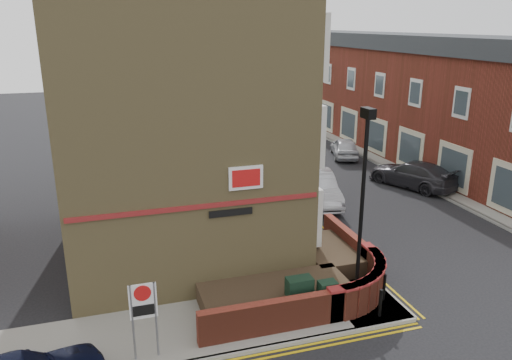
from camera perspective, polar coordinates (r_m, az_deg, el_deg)
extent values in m
plane|color=black|center=(15.25, 7.88, -17.48)|extent=(120.00, 120.00, 0.00)
cube|color=gray|center=(15.52, -6.92, -16.48)|extent=(13.00, 3.00, 0.12)
cube|color=gray|center=(29.54, -1.57, 0.51)|extent=(2.00, 32.00, 0.12)
cube|color=gray|center=(31.71, 19.51, 0.68)|extent=(4.00, 40.00, 0.12)
cube|color=gray|center=(14.31, -5.75, -19.73)|extent=(13.00, 0.15, 0.12)
cube|color=gray|center=(29.81, 0.28, 0.68)|extent=(0.15, 32.00, 0.12)
cube|color=gray|center=(30.58, 16.48, 0.37)|extent=(0.15, 40.00, 0.12)
cube|color=gold|center=(29.90, 0.74, 0.62)|extent=(0.28, 32.00, 0.01)
cube|color=olive|center=(19.63, -9.57, 8.25)|extent=(8.00, 10.00, 11.00)
cube|color=maroon|center=(15.39, -6.53, -3.07)|extent=(7.80, 0.06, 0.15)
cube|color=white|center=(15.44, -1.16, 0.25)|extent=(1.10, 0.05, 0.75)
cube|color=black|center=(15.68, -2.89, -3.75)|extent=(1.40, 0.04, 0.22)
cylinder|color=black|center=(15.38, 11.92, -4.16)|extent=(0.12, 0.12, 6.00)
cylinder|color=black|center=(16.50, 11.35, -12.58)|extent=(0.20, 0.20, 0.80)
cube|color=black|center=(14.54, 12.70, 7.46)|extent=(0.25, 0.50, 0.30)
cube|color=black|center=(15.75, 4.95, -13.01)|extent=(0.80, 0.45, 1.20)
cube|color=black|center=(15.83, 8.12, -13.18)|extent=(0.55, 0.40, 1.10)
cylinder|color=black|center=(16.07, 14.03, -13.47)|extent=(0.11, 0.11, 0.90)
cylinder|color=black|center=(16.94, 14.41, -11.79)|extent=(0.11, 0.11, 0.90)
cylinder|color=slate|center=(13.91, -13.90, -15.61)|extent=(0.06, 0.06, 2.20)
cylinder|color=slate|center=(13.93, -11.35, -15.35)|extent=(0.06, 0.06, 2.20)
cube|color=white|center=(13.61, -12.79, -13.36)|extent=(0.72, 0.04, 1.00)
cylinder|color=red|center=(13.45, -12.86, -12.51)|extent=(0.44, 0.02, 0.44)
cube|color=maroon|center=(35.00, 18.23, 8.12)|extent=(5.00, 30.00, 7.00)
cube|color=#2C2F34|center=(34.64, 18.88, 14.64)|extent=(5.40, 30.40, 1.00)
cube|color=beige|center=(53.40, 5.11, 11.88)|extent=(5.00, 12.00, 7.00)
cube|color=#2C2F34|center=(53.16, 5.23, 16.17)|extent=(5.40, 12.40, 1.00)
cylinder|color=#382B1E|center=(27.07, -0.47, 4.05)|extent=(0.24, 0.24, 4.55)
sphere|color=#1D4D19|center=(26.59, -0.48, 9.51)|extent=(3.64, 3.64, 3.64)
sphere|color=#1D4D19|center=(26.55, 0.55, 7.65)|extent=(2.60, 2.60, 2.60)
sphere|color=#1D4D19|center=(26.95, -1.34, 8.64)|extent=(2.86, 2.86, 2.86)
cylinder|color=#382B1E|center=(34.60, -4.31, 7.39)|extent=(0.24, 0.24, 5.04)
sphere|color=#1D4D19|center=(34.22, -4.42, 12.14)|extent=(4.03, 4.03, 4.03)
sphere|color=#1D4D19|center=(34.12, -3.60, 10.56)|extent=(2.88, 2.88, 2.88)
sphere|color=#1D4D19|center=(34.59, -5.04, 11.35)|extent=(3.17, 3.17, 3.17)
cylinder|color=#382B1E|center=(42.36, -6.77, 8.99)|extent=(0.24, 0.24, 4.76)
sphere|color=#1D4D19|center=(42.05, -6.91, 12.66)|extent=(3.81, 3.81, 3.81)
sphere|color=#1D4D19|center=(41.91, -6.24, 11.45)|extent=(2.72, 2.72, 2.72)
sphere|color=#1D4D19|center=(42.43, -7.39, 12.04)|extent=(2.99, 2.99, 2.99)
cylinder|color=black|center=(37.73, -4.71, 6.81)|extent=(0.10, 0.10, 3.20)
imported|color=black|center=(37.40, -4.79, 9.97)|extent=(0.20, 0.16, 1.00)
imported|color=#ACADB4|center=(25.28, 6.95, -0.86)|extent=(2.50, 4.98, 1.57)
imported|color=maroon|center=(33.72, 0.65, 3.82)|extent=(3.92, 5.59, 1.42)
imported|color=#2F2E33|center=(28.86, 17.48, 0.65)|extent=(3.81, 5.39, 1.45)
imported|color=#B3B5BB|center=(34.22, 10.09, 3.68)|extent=(2.79, 4.23, 1.34)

